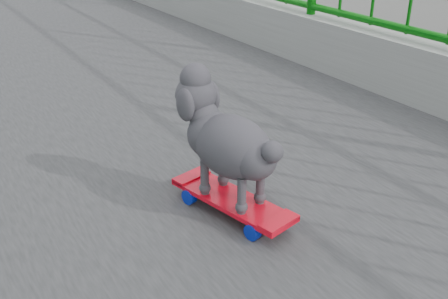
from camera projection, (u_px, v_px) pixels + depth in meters
skateboard at (232, 202)px, 1.75m from camera, size 0.24×0.48×0.06m
poodle at (227, 139)px, 1.67m from camera, size 0.25×0.46×0.39m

